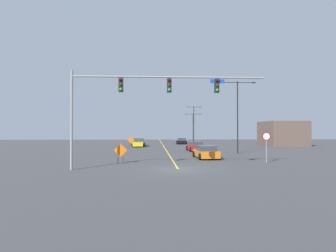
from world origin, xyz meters
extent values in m
plane|color=#444447|center=(0.00, 0.00, 0.00)|extent=(137.76, 137.76, 0.00)
cube|color=yellow|center=(0.00, 38.27, 0.00)|extent=(0.16, 76.53, 0.01)
cylinder|color=gray|center=(-8.01, 0.00, 3.74)|extent=(0.20, 0.20, 7.48)
cylinder|color=gray|center=(-0.67, 0.00, 7.03)|extent=(14.67, 0.14, 0.14)
cube|color=black|center=(-4.34, 0.00, 6.38)|extent=(0.34, 0.32, 1.05)
sphere|color=#3A0503|center=(-4.34, -0.17, 6.73)|extent=(0.22, 0.22, 0.22)
sphere|color=#3C3106|center=(-4.34, -0.17, 6.38)|extent=(0.22, 0.22, 0.22)
sphere|color=green|center=(-4.34, -0.17, 6.03)|extent=(0.22, 0.22, 0.22)
cube|color=black|center=(-0.67, 0.00, 6.38)|extent=(0.34, 0.32, 1.05)
sphere|color=#3A0503|center=(-0.67, -0.17, 6.73)|extent=(0.22, 0.22, 0.22)
sphere|color=#3C3106|center=(-0.67, -0.17, 6.38)|extent=(0.22, 0.22, 0.22)
sphere|color=green|center=(-0.67, -0.17, 6.03)|extent=(0.22, 0.22, 0.22)
cube|color=black|center=(2.99, 0.00, 6.38)|extent=(0.34, 0.32, 1.05)
sphere|color=#3A0503|center=(2.99, -0.17, 6.73)|extent=(0.22, 0.22, 0.22)
sphere|color=#3C3106|center=(2.99, -0.17, 6.38)|extent=(0.22, 0.22, 0.22)
sphere|color=green|center=(2.99, -0.17, 6.03)|extent=(0.22, 0.22, 0.22)
cube|color=#1447B7|center=(3.05, 0.00, 6.74)|extent=(1.10, 0.03, 0.32)
cylinder|color=gray|center=(8.30, 3.52, 1.01)|extent=(0.07, 0.07, 2.03)
cylinder|color=#B20F14|center=(8.30, 3.52, 2.41)|extent=(0.76, 0.03, 0.76)
cylinder|color=white|center=(8.30, 3.50, 2.41)|extent=(0.61, 0.01, 0.61)
cylinder|color=black|center=(8.80, 53.00, 4.65)|extent=(0.16, 0.16, 9.29)
cylinder|color=black|center=(7.89, 53.00, 9.14)|extent=(1.83, 0.08, 0.08)
cube|color=#262628|center=(6.98, 53.00, 9.14)|extent=(0.44, 0.24, 0.14)
cylinder|color=black|center=(9.71, 53.00, 9.14)|extent=(1.83, 0.08, 0.08)
cube|color=#262628|center=(10.63, 53.00, 9.14)|extent=(0.44, 0.24, 0.14)
cylinder|color=black|center=(8.59, 53.00, 3.69)|extent=(0.16, 0.16, 7.39)
cylinder|color=black|center=(7.62, 53.00, 7.24)|extent=(1.93, 0.08, 0.08)
cube|color=#262628|center=(6.66, 53.00, 7.24)|extent=(0.44, 0.24, 0.14)
cylinder|color=black|center=(9.55, 53.00, 7.24)|extent=(1.93, 0.08, 0.08)
cube|color=#262628|center=(10.51, 53.00, 7.24)|extent=(0.44, 0.24, 0.14)
cylinder|color=black|center=(8.90, 14.23, 4.63)|extent=(0.16, 0.16, 9.25)
cylinder|color=black|center=(7.83, 14.23, 9.10)|extent=(2.13, 0.08, 0.08)
cube|color=#262628|center=(6.77, 14.23, 9.10)|extent=(0.44, 0.24, 0.14)
cylinder|color=black|center=(9.97, 14.23, 9.10)|extent=(2.13, 0.08, 0.08)
cube|color=#262628|center=(11.03, 14.23, 9.10)|extent=(0.44, 0.24, 0.14)
cube|color=orange|center=(-5.53, 24.82, 1.37)|extent=(1.13, 0.08, 1.13)
cylinder|color=black|center=(-5.75, 24.83, 0.39)|extent=(0.05, 0.05, 0.79)
cylinder|color=black|center=(-5.31, 24.81, 0.39)|extent=(0.05, 0.05, 0.79)
cube|color=orange|center=(-4.82, 3.97, 1.17)|extent=(1.19, 0.12, 1.19)
cylinder|color=black|center=(-5.05, 3.99, 0.28)|extent=(0.05, 0.05, 0.56)
cylinder|color=black|center=(-4.59, 3.96, 0.28)|extent=(0.05, 0.05, 0.56)
cube|color=red|center=(4.12, 18.73, 0.51)|extent=(2.10, 4.54, 0.70)
cube|color=#333D47|center=(4.13, 18.51, 1.13)|extent=(1.81, 2.23, 0.53)
cylinder|color=black|center=(5.01, 20.33, 0.32)|extent=(0.25, 0.65, 0.64)
cylinder|color=black|center=(3.10, 20.25, 0.32)|extent=(0.25, 0.65, 0.64)
cylinder|color=black|center=(5.14, 17.21, 0.32)|extent=(0.25, 0.65, 0.64)
cylinder|color=black|center=(3.22, 17.13, 0.32)|extent=(0.25, 0.65, 0.64)
cube|color=black|center=(4.15, 39.23, 0.45)|extent=(2.02, 3.97, 0.57)
cube|color=#333D47|center=(4.15, 39.03, 1.02)|extent=(1.78, 2.36, 0.57)
cylinder|color=black|center=(5.14, 40.56, 0.32)|extent=(0.24, 0.65, 0.64)
cylinder|color=black|center=(3.25, 40.62, 0.32)|extent=(0.24, 0.65, 0.64)
cylinder|color=black|center=(5.05, 37.83, 0.32)|extent=(0.24, 0.65, 0.64)
cylinder|color=black|center=(3.16, 37.89, 0.32)|extent=(0.24, 0.65, 0.64)
cube|color=orange|center=(3.64, 8.09, 0.50)|extent=(2.16, 4.48, 0.69)
cube|color=#333D47|center=(3.66, 7.87, 1.10)|extent=(1.85, 2.25, 0.50)
cylinder|color=black|center=(4.51, 9.68, 0.32)|extent=(0.26, 0.65, 0.64)
cylinder|color=black|center=(2.60, 9.57, 0.32)|extent=(0.26, 0.65, 0.64)
cylinder|color=black|center=(4.69, 6.62, 0.32)|extent=(0.26, 0.65, 0.64)
cylinder|color=black|center=(2.77, 6.51, 0.32)|extent=(0.26, 0.65, 0.64)
cube|color=#1E389E|center=(-4.89, 33.79, 0.50)|extent=(2.07, 4.42, 0.68)
cube|color=#333D47|center=(-4.88, 34.01, 1.14)|extent=(1.81, 2.47, 0.60)
cylinder|color=black|center=(-5.90, 32.30, 0.32)|extent=(0.24, 0.65, 0.64)
cylinder|color=black|center=(-3.98, 32.23, 0.32)|extent=(0.24, 0.65, 0.64)
cylinder|color=black|center=(-5.80, 35.35, 0.32)|extent=(0.24, 0.65, 0.64)
cylinder|color=black|center=(-3.88, 35.28, 0.32)|extent=(0.24, 0.65, 0.64)
cube|color=gold|center=(-4.52, 29.62, 0.53)|extent=(2.04, 4.35, 0.75)
cube|color=#333D47|center=(-4.51, 29.83, 1.22)|extent=(1.76, 2.26, 0.62)
cylinder|color=black|center=(-5.51, 28.17, 0.32)|extent=(0.25, 0.65, 0.64)
cylinder|color=black|center=(-3.67, 28.08, 0.32)|extent=(0.25, 0.65, 0.64)
cylinder|color=black|center=(-5.37, 31.16, 0.32)|extent=(0.25, 0.65, 0.64)
cylinder|color=black|center=(-3.53, 31.07, 0.32)|extent=(0.25, 0.65, 0.64)
cube|color=brown|center=(22.99, 31.92, 2.34)|extent=(7.01, 8.07, 4.67)
camera|label=1|loc=(-1.88, -21.56, 2.96)|focal=30.32mm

